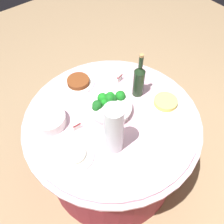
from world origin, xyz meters
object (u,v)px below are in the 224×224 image
object	(u,v)px
plate_stack	(49,120)
food_plate_stir_fry	(78,82)
food_plate_noodles	(165,103)
wine_bottle	(139,80)
label_placard_front	(120,78)
serving_tongs	(174,158)
label_placard_mid	(138,70)
broccoli_bowl	(109,106)
decorative_fruit_vase	(114,131)
label_placard_rear	(77,126)
food_plate_rice	(75,155)

from	to	relation	value
plate_stack	food_plate_stir_fry	xyz separation A→B (m)	(-0.33, -0.17, -0.02)
food_plate_noodles	food_plate_stir_fry	bearing A→B (deg)	-56.77
wine_bottle	label_placard_front	xyz separation A→B (m)	(0.02, -0.17, -0.10)
serving_tongs	label_placard_mid	size ratio (longest dim) A/B	2.83
label_placard_mid	wine_bottle	bearing A→B (deg)	46.67
wine_bottle	broccoli_bowl	bearing A→B (deg)	-0.40
decorative_fruit_vase	food_plate_stir_fry	world-z (taller)	decorative_fruit_vase
food_plate_noodles	label_placard_rear	size ratio (longest dim) A/B	4.00
plate_stack	wine_bottle	world-z (taller)	wine_bottle
food_plate_stir_fry	label_placard_front	bearing A→B (deg)	147.63
food_plate_noodles	label_placard_front	bearing A→B (deg)	-75.95
wine_bottle	food_plate_rice	bearing A→B (deg)	12.76
food_plate_stir_fry	label_placard_front	size ratio (longest dim) A/B	4.00
decorative_fruit_vase	serving_tongs	world-z (taller)	decorative_fruit_vase
plate_stack	wine_bottle	distance (m)	0.63
label_placard_front	broccoli_bowl	bearing A→B (deg)	36.39
label_placard_front	label_placard_rear	xyz separation A→B (m)	(0.47, 0.16, 0.00)
broccoli_bowl	food_plate_noodles	distance (m)	0.37
wine_bottle	food_plate_noodles	world-z (taller)	wine_bottle
wine_bottle	label_placard_front	distance (m)	0.20
wine_bottle	decorative_fruit_vase	distance (m)	0.45
label_placard_mid	food_plate_stir_fry	bearing A→B (deg)	-24.40
plate_stack	food_plate_stir_fry	size ratio (longest dim) A/B	0.95
food_plate_rice	label_placard_rear	size ratio (longest dim) A/B	4.00
decorative_fruit_vase	label_placard_rear	xyz separation A→B (m)	(0.10, -0.23, -0.12)
broccoli_bowl	label_placard_rear	bearing A→B (deg)	-2.06
serving_tongs	food_plate_noodles	distance (m)	0.40
plate_stack	food_plate_noodles	bearing A→B (deg)	152.77
food_plate_stir_fry	food_plate_noodles	world-z (taller)	same
wine_bottle	food_plate_noodles	xyz separation A→B (m)	(-0.07, 0.19, -0.11)
food_plate_noodles	label_placard_front	distance (m)	0.37
wine_bottle	food_plate_rice	distance (m)	0.63
plate_stack	food_plate_noodles	xyz separation A→B (m)	(-0.67, 0.35, -0.02)
wine_bottle	food_plate_noodles	size ratio (longest dim) A/B	1.53
plate_stack	decorative_fruit_vase	xyz separation A→B (m)	(-0.21, 0.38, 0.12)
plate_stack	label_placard_front	xyz separation A→B (m)	(-0.58, -0.01, -0.00)
food_plate_rice	label_placard_front	bearing A→B (deg)	-152.43
label_placard_front	food_plate_rice	bearing A→B (deg)	27.57
label_placard_front	label_placard_rear	distance (m)	0.50
broccoli_bowl	food_plate_noodles	xyz separation A→B (m)	(-0.32, 0.19, -0.03)
label_placard_front	plate_stack	bearing A→B (deg)	1.39
broccoli_bowl	label_placard_mid	distance (m)	0.41
food_plate_stir_fry	label_placard_rear	distance (m)	0.39
food_plate_stir_fry	plate_stack	bearing A→B (deg)	27.33
decorative_fruit_vase	food_plate_noodles	bearing A→B (deg)	-176.00
wine_bottle	label_placard_rear	distance (m)	0.50
plate_stack	decorative_fruit_vase	size ratio (longest dim) A/B	0.62
food_plate_rice	label_placard_mid	world-z (taller)	label_placard_mid
broccoli_bowl	label_placard_rear	size ratio (longest dim) A/B	5.09
label_placard_front	label_placard_mid	bearing A→B (deg)	170.87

